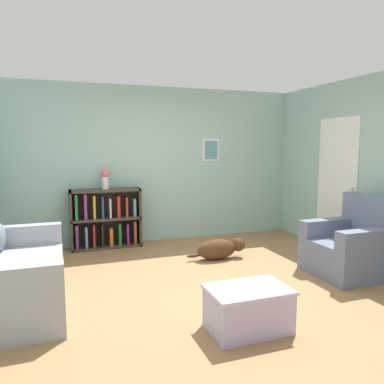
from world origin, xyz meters
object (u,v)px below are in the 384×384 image
at_px(recliner_chair, 352,247).
at_px(dog, 220,249).
at_px(coffee_table, 248,308).
at_px(vase, 105,178).
at_px(bookshelf, 105,219).
at_px(couch, 12,277).

relative_size(recliner_chair, dog, 1.13).
height_order(coffee_table, dog, coffee_table).
bearing_deg(vase, recliner_chair, -40.06).
height_order(bookshelf, coffee_table, bookshelf).
height_order(couch, dog, couch).
xyz_separation_m(bookshelf, dog, (1.47, -1.20, -0.30)).
bearing_deg(vase, coffee_table, -75.53).
distance_m(recliner_chair, dog, 1.76).
distance_m(coffee_table, vase, 3.42).
xyz_separation_m(dog, vase, (-1.45, 1.18, 0.97)).
relative_size(bookshelf, vase, 3.40).
xyz_separation_m(couch, dog, (2.63, 0.71, -0.14)).
distance_m(recliner_chair, coffee_table, 2.13).
xyz_separation_m(bookshelf, vase, (0.02, -0.02, 0.67)).
bearing_deg(coffee_table, recliner_chair, 23.89).
xyz_separation_m(recliner_chair, dog, (-1.32, 1.14, -0.20)).
relative_size(couch, recliner_chair, 1.86).
distance_m(coffee_table, dog, 2.10).
bearing_deg(bookshelf, dog, -39.32).
bearing_deg(recliner_chair, coffee_table, -156.11).
bearing_deg(coffee_table, bookshelf, 104.70).
relative_size(couch, coffee_table, 2.60).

